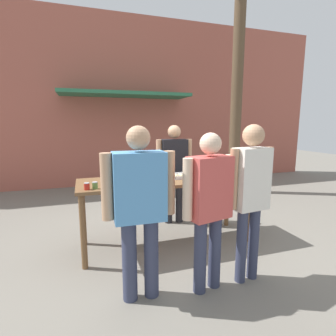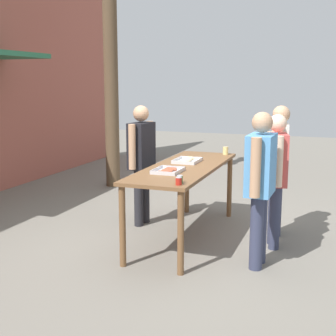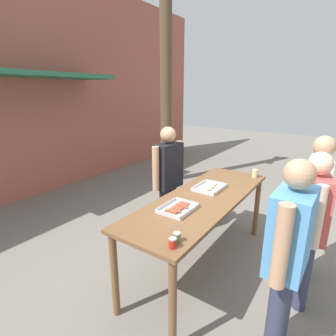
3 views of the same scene
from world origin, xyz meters
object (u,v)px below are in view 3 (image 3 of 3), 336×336
at_px(person_customer_holding_hotdog, 289,247).
at_px(beer_cup, 255,173).
at_px(condiment_jar_ketchup, 177,237).
at_px(condiment_jar_mustard, 173,243).
at_px(utility_pole, 166,60).
at_px(food_tray_sausages, 178,209).
at_px(person_customer_with_cup, 316,196).
at_px(person_customer_waiting_in_line, 311,219).
at_px(food_tray_buns, 209,187).
at_px(person_server_behind_table, 168,174).

bearing_deg(person_customer_holding_hotdog, beer_cup, -154.06).
xyz_separation_m(condiment_jar_ketchup, person_customer_holding_hotdog, (0.36, -0.77, 0.00)).
height_order(condiment_jar_mustard, beer_cup, beer_cup).
relative_size(condiment_jar_ketchup, utility_pole, 0.02).
xyz_separation_m(food_tray_sausages, person_customer_with_cup, (1.02, -1.15, 0.06)).
xyz_separation_m(beer_cup, person_customer_waiting_in_line, (-1.00, -0.84, -0.05)).
height_order(food_tray_buns, person_server_behind_table, person_server_behind_table).
bearing_deg(person_customer_waiting_in_line, condiment_jar_mustard, -49.55).
xyz_separation_m(food_tray_buns, condiment_jar_ketchup, (-1.24, -0.32, 0.02)).
relative_size(food_tray_buns, person_server_behind_table, 0.24).
bearing_deg(condiment_jar_ketchup, person_customer_waiting_in_line, -39.40).
height_order(person_customer_holding_hotdog, person_customer_with_cup, person_customer_with_cup).
relative_size(beer_cup, person_customer_waiting_in_line, 0.07).
bearing_deg(food_tray_sausages, beer_cup, -12.00).
distance_m(condiment_jar_mustard, utility_pole, 4.65).
distance_m(food_tray_sausages, food_tray_buns, 0.74).
bearing_deg(food_tray_buns, person_customer_holding_hotdog, -128.83).
height_order(food_tray_buns, person_customer_waiting_in_line, person_customer_waiting_in_line).
relative_size(food_tray_sausages, utility_pole, 0.07).
relative_size(food_tray_sausages, person_customer_with_cup, 0.23).
bearing_deg(food_tray_sausages, food_tray_buns, 0.09).
bearing_deg(utility_pole, beer_cup, -118.54).
xyz_separation_m(condiment_jar_mustard, beer_cup, (2.13, 0.01, 0.02)).
bearing_deg(condiment_jar_ketchup, person_server_behind_table, 37.10).
distance_m(condiment_jar_mustard, person_customer_holding_hotdog, 0.88).
bearing_deg(food_tray_sausages, person_customer_waiting_in_line, -65.36).
bearing_deg(condiment_jar_mustard, beer_cup, 0.19).
height_order(person_customer_with_cup, person_customer_waiting_in_line, person_customer_with_cup).
bearing_deg(person_server_behind_table, food_tray_buns, -91.54).
relative_size(food_tray_sausages, person_customer_waiting_in_line, 0.24).
bearing_deg(person_customer_waiting_in_line, person_customer_with_cup, 169.20).
bearing_deg(beer_cup, condiment_jar_ketchup, 179.68).
relative_size(condiment_jar_mustard, condiment_jar_ketchup, 1.00).
xyz_separation_m(condiment_jar_ketchup, person_customer_waiting_in_line, (1.04, -0.85, -0.03)).
xyz_separation_m(food_tray_sausages, utility_pole, (2.89, 2.17, 1.81)).
relative_size(food_tray_buns, utility_pole, 0.07).
relative_size(food_tray_buns, condiment_jar_mustard, 4.87).
distance_m(beer_cup, person_server_behind_table, 1.24).
bearing_deg(utility_pole, condiment_jar_ketchup, -143.77).
bearing_deg(beer_cup, utility_pole, 61.46).
distance_m(beer_cup, person_customer_with_cup, 0.97).
distance_m(condiment_jar_ketchup, person_customer_waiting_in_line, 1.34).
bearing_deg(food_tray_buns, utility_pole, 45.23).
bearing_deg(condiment_jar_mustard, utility_pole, 35.71).
bearing_deg(condiment_jar_ketchup, person_customer_with_cup, -28.71).
distance_m(person_server_behind_table, person_customer_waiting_in_line, 1.87).
height_order(food_tray_buns, person_customer_with_cup, person_customer_with_cup).
height_order(beer_cup, person_server_behind_table, person_server_behind_table).
bearing_deg(condiment_jar_ketchup, food_tray_sausages, 32.12).
distance_m(person_server_behind_table, person_customer_holding_hotdog, 2.02).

